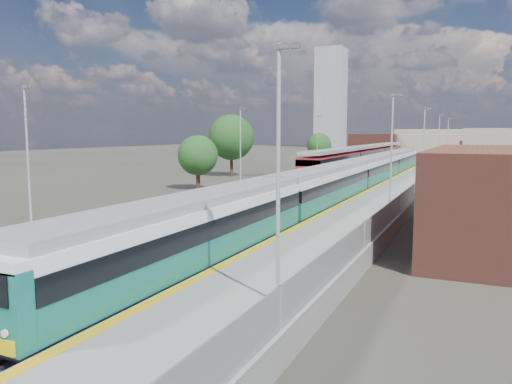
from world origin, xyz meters
The scene contains 11 objects.
ground centered at (0.00, 50.00, 0.00)m, with size 320.00×320.00×0.00m, color #47443A.
ballast_bed centered at (-2.25, 52.50, 0.03)m, with size 10.50×155.00×0.06m, color #565451.
tracks centered at (-1.65, 54.18, 0.11)m, with size 8.96×160.00×0.17m.
platform_right centered at (5.28, 52.49, 0.54)m, with size 4.70×155.00×8.52m.
platform_left centered at (-9.05, 52.49, 0.52)m, with size 4.30×155.00×8.52m.
buildings centered at (-18.12, 138.60, 10.70)m, with size 72.00×185.50×40.00m.
green_train centered at (1.50, 33.22, 2.06)m, with size 2.66×74.22×2.93m.
red_train centered at (-5.50, 71.57, 2.22)m, with size 2.98×60.29×3.76m.
tree_a centered at (-15.36, 34.28, 3.63)m, with size 4.26×4.26×5.77m.
tree_b centered at (-19.59, 50.41, 5.37)m, with size 6.28×6.28×8.52m.
tree_c centered at (-14.38, 74.57, 3.72)m, with size 4.37×4.37×5.92m.
Camera 1 is at (11.89, -11.34, 6.04)m, focal length 35.00 mm.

